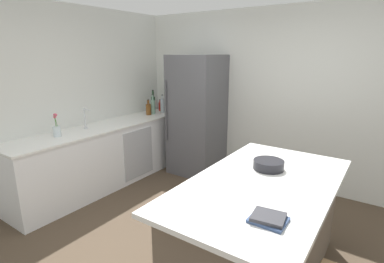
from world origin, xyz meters
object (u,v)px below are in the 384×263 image
at_px(soda_bottle, 162,105).
at_px(wine_bottle, 153,104).
at_px(gin_bottle, 153,106).
at_px(whiskey_bottle, 148,109).
at_px(flower_vase, 57,130).
at_px(cookbook_stack, 268,218).
at_px(kitchen_island, 260,229).
at_px(hot_sauce_bottle, 160,106).
at_px(refrigerator, 197,116).
at_px(mixing_bowl, 269,165).
at_px(sink_faucet, 85,118).

distance_m(soda_bottle, wine_bottle, 0.16).
bearing_deg(gin_bottle, whiskey_bottle, -99.37).
xyz_separation_m(flower_vase, gin_bottle, (0.04, 1.78, 0.04)).
distance_m(whiskey_bottle, cookbook_stack, 3.56).
relative_size(kitchen_island, hot_sauce_bottle, 9.25).
xyz_separation_m(hot_sauce_bottle, whiskey_bottle, (0.07, -0.39, 0.02)).
distance_m(refrigerator, soda_bottle, 0.79).
relative_size(refrigerator, wine_bottle, 4.76).
height_order(flower_vase, soda_bottle, soda_bottle).
bearing_deg(mixing_bowl, cookbook_stack, -69.51).
height_order(hot_sauce_bottle, mixing_bowl, hot_sauce_bottle).
bearing_deg(whiskey_bottle, kitchen_island, -29.33).
xyz_separation_m(cookbook_stack, mixing_bowl, (-0.32, 0.85, 0.02)).
relative_size(refrigerator, whiskey_bottle, 7.33).
bearing_deg(gin_bottle, hot_sauce_bottle, 106.67).
xyz_separation_m(sink_faucet, cookbook_stack, (2.95, -0.81, -0.14)).
height_order(kitchen_island, soda_bottle, soda_bottle).
xyz_separation_m(wine_bottle, gin_bottle, (0.07, -0.09, -0.02)).
height_order(wine_bottle, cookbook_stack, wine_bottle).
bearing_deg(wine_bottle, gin_bottle, -51.46).
bearing_deg(refrigerator, cookbook_stack, -47.82).
bearing_deg(whiskey_bottle, soda_bottle, 77.60).
xyz_separation_m(soda_bottle, gin_bottle, (-0.05, -0.20, 0.00)).
height_order(sink_faucet, wine_bottle, wine_bottle).
relative_size(wine_bottle, gin_bottle, 1.16).
relative_size(gin_bottle, cookbook_stack, 1.54).
relative_size(soda_bottle, cookbook_stack, 1.41).
bearing_deg(refrigerator, flower_vase, -114.32).
bearing_deg(mixing_bowl, flower_vase, -169.45).
distance_m(hot_sauce_bottle, gin_bottle, 0.31).
distance_m(wine_bottle, gin_bottle, 0.12).
height_order(wine_bottle, whiskey_bottle, wine_bottle).
bearing_deg(gin_bottle, mixing_bowl, -26.66).
bearing_deg(hot_sauce_bottle, refrigerator, -9.53).
distance_m(refrigerator, cookbook_stack, 3.07).
xyz_separation_m(refrigerator, whiskey_bottle, (-0.85, -0.23, 0.06)).
height_order(refrigerator, whiskey_bottle, refrigerator).
height_order(flower_vase, mixing_bowl, flower_vase).
xyz_separation_m(refrigerator, wine_bottle, (-0.90, -0.04, 0.11)).
distance_m(sink_faucet, whiskey_bottle, 1.24).
height_order(refrigerator, flower_vase, refrigerator).
bearing_deg(flower_vase, refrigerator, 65.68).
relative_size(hot_sauce_bottle, gin_bottle, 0.60).
distance_m(hot_sauce_bottle, mixing_bowl, 3.10).
bearing_deg(soda_bottle, flower_vase, -92.43).
height_order(hot_sauce_bottle, wine_bottle, wine_bottle).
xyz_separation_m(refrigerator, hot_sauce_bottle, (-0.92, 0.15, 0.04)).
bearing_deg(hot_sauce_bottle, whiskey_bottle, -79.66).
height_order(kitchen_island, hot_sauce_bottle, hot_sauce_bottle).
xyz_separation_m(kitchen_island, sink_faucet, (-2.70, 0.26, 0.61)).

